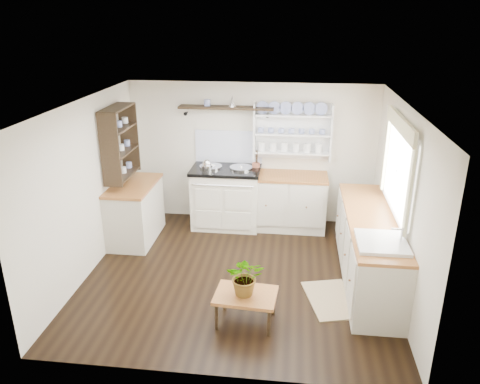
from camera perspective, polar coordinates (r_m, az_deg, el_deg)
name	(u,v)px	position (r m, az deg, el deg)	size (l,w,h in m)	color
floor	(238,274)	(6.42, -0.28, -10.01)	(4.00, 3.80, 0.01)	black
wall_back	(252,153)	(7.70, 1.46, 4.73)	(4.00, 0.02, 2.30)	silver
wall_right	(400,202)	(6.01, 18.98, -1.21)	(0.02, 3.80, 2.30)	silver
wall_left	(86,189)	(6.45, -18.21, 0.38)	(0.02, 3.80, 2.30)	silver
ceiling	(237,104)	(5.59, -0.32, 10.63)	(4.00, 3.80, 0.01)	white
window	(398,166)	(6.01, 18.69, 3.01)	(0.08, 1.55, 1.22)	white
aga_cooker	(226,196)	(7.64, -1.69, -0.54)	(1.11, 0.77, 1.02)	silver
back_cabinets	(287,201)	(7.61, 5.70, -1.07)	(1.27, 0.63, 0.90)	beige
right_cabinets	(369,248)	(6.33, 15.40, -6.56)	(0.62, 2.43, 0.90)	beige
belfast_sink	(381,252)	(5.52, 16.78, -7.00)	(0.55, 0.60, 0.45)	white
left_cabinets	(135,211)	(7.36, -12.66, -2.28)	(0.62, 1.13, 0.90)	beige
plate_rack	(293,131)	(7.53, 6.43, 7.42)	(1.20, 0.22, 0.90)	white
high_shelf	(226,108)	(7.45, -1.70, 10.18)	(1.50, 0.29, 0.16)	black
left_shelving	(120,142)	(7.06, -14.44, 5.93)	(0.28, 0.80, 1.05)	black
kettle	(207,167)	(7.39, -4.02, 3.11)	(0.18, 0.18, 0.22)	silver
utensil_crock	(256,167)	(7.53, 1.96, 3.02)	(0.12, 0.12, 0.14)	brown
center_table	(246,297)	(5.37, 0.69, -12.72)	(0.72, 0.54, 0.37)	brown
potted_plant	(246,276)	(5.22, 0.71, -10.23)	(0.41, 0.35, 0.45)	#3F7233
floor_rug	(331,299)	(6.01, 11.07, -12.72)	(0.55, 0.85, 0.02)	#9D7B5B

